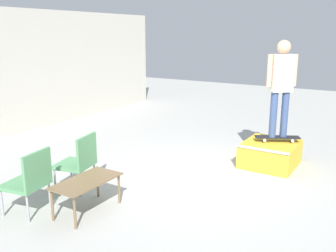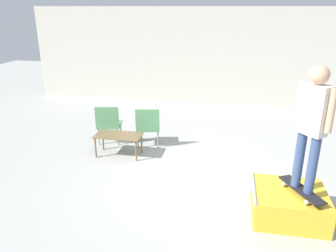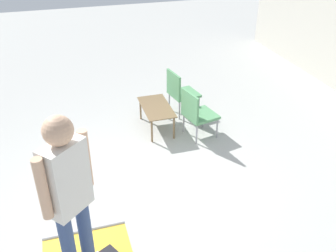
{
  "view_description": "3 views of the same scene",
  "coord_description": "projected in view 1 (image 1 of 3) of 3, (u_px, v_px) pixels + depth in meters",
  "views": [
    {
      "loc": [
        -5.16,
        -2.77,
        2.43
      ],
      "look_at": [
        -0.14,
        0.33,
        0.95
      ],
      "focal_mm": 40.0,
      "sensor_mm": 36.0,
      "label": 1
    },
    {
      "loc": [
        0.57,
        -5.35,
        2.99
      ],
      "look_at": [
        -0.52,
        0.18,
        0.93
      ],
      "focal_mm": 35.0,
      "sensor_mm": 36.0,
      "label": 2
    },
    {
      "loc": [
        4.24,
        -0.86,
        3.67
      ],
      "look_at": [
        -0.3,
        0.51,
        0.86
      ],
      "focal_mm": 40.0,
      "sensor_mm": 36.0,
      "label": 3
    }
  ],
  "objects": [
    {
      "name": "patio_chair_left",
      "position": [
        30.0,
        179.0,
        5.05
      ],
      "size": [
        0.6,
        0.6,
        0.91
      ],
      "rotation": [
        0.0,
        0.0,
        3.32
      ],
      "color": "#99999E",
      "rests_on": "ground_plane"
    },
    {
      "name": "person_skater",
      "position": [
        281.0,
        81.0,
        6.75
      ],
      "size": [
        0.41,
        0.45,
        1.77
      ],
      "rotation": [
        0.0,
        0.0,
        -0.85
      ],
      "color": "#384C7A",
      "rests_on": "skateboard_on_ramp"
    },
    {
      "name": "patio_chair_right",
      "position": [
        79.0,
        160.0,
        5.82
      ],
      "size": [
        0.62,
        0.62,
        0.91
      ],
      "rotation": [
        0.0,
        0.0,
        3.36
      ],
      "color": "#99999E",
      "rests_on": "ground_plane"
    },
    {
      "name": "skate_ramp_box",
      "position": [
        270.0,
        154.0,
        7.01
      ],
      "size": [
        1.07,
        0.94,
        0.46
      ],
      "color": "gold",
      "rests_on": "ground_plane"
    },
    {
      "name": "coffee_table",
      "position": [
        87.0,
        184.0,
        5.13
      ],
      "size": [
        0.98,
        0.51,
        0.46
      ],
      "color": "brown",
      "rests_on": "ground_plane"
    },
    {
      "name": "skateboard_on_ramp",
      "position": [
        277.0,
        137.0,
        7.01
      ],
      "size": [
        0.56,
        0.82,
        0.07
      ],
      "rotation": [
        0.0,
        0.0,
        -1.08
      ],
      "color": "black",
      "rests_on": "skate_ramp_box"
    },
    {
      "name": "ground_plane",
      "position": [
        189.0,
        182.0,
        6.26
      ],
      "size": [
        24.0,
        24.0,
        0.0
      ],
      "primitive_type": "plane",
      "color": "#A8A8A3"
    }
  ]
}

